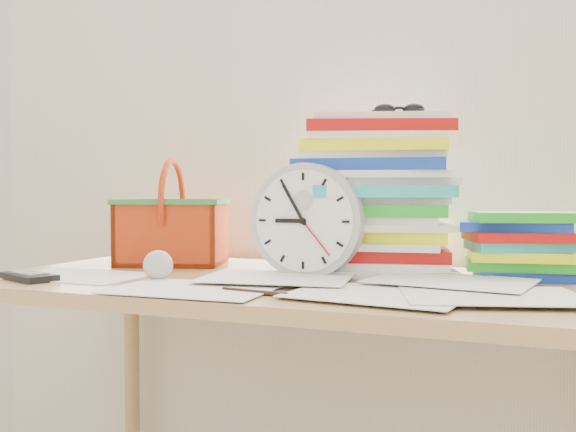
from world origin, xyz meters
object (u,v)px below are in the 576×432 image
at_px(basket, 172,213).
at_px(calculator, 29,277).
at_px(desk, 297,312).
at_px(clock, 308,220).
at_px(paper_stack, 376,195).
at_px(book_stack, 519,246).

xyz_separation_m(basket, calculator, (-0.12, -0.38, -0.13)).
bearing_deg(desk, basket, 160.13).
xyz_separation_m(clock, basket, (-0.42, 0.12, 0.01)).
height_order(desk, basket, basket).
bearing_deg(paper_stack, calculator, -147.86).
relative_size(desk, paper_stack, 3.80).
xyz_separation_m(clock, calculator, (-0.55, -0.26, -0.12)).
bearing_deg(desk, calculator, -156.05).
bearing_deg(calculator, clock, 45.76).
bearing_deg(clock, calculator, -154.49).
relative_size(basket, calculator, 1.88).
distance_m(paper_stack, clock, 0.20).
distance_m(paper_stack, book_stack, 0.34).
bearing_deg(calculator, paper_stack, 52.39).
bearing_deg(desk, clock, 58.98).
xyz_separation_m(paper_stack, basket, (-0.54, -0.03, -0.05)).
distance_m(clock, basket, 0.44).
xyz_separation_m(paper_stack, clock, (-0.12, -0.16, -0.06)).
height_order(book_stack, calculator, book_stack).
bearing_deg(basket, desk, -37.10).
relative_size(book_stack, basket, 0.92).
relative_size(paper_stack, calculator, 2.53).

